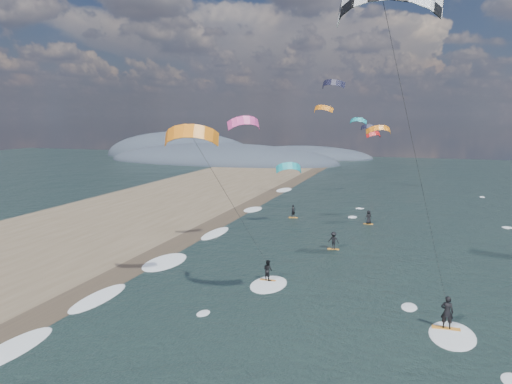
% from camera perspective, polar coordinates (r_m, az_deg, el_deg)
% --- Properties ---
extents(ground, '(260.00, 260.00, 0.00)m').
position_cam_1_polar(ground, '(27.18, -6.24, -18.73)').
color(ground, black).
rests_on(ground, ground).
extents(wet_sand_strip, '(3.00, 240.00, 0.00)m').
position_cam_1_polar(wet_sand_strip, '(40.78, -15.98, -9.42)').
color(wet_sand_strip, '#382D23').
rests_on(wet_sand_strip, ground).
extents(coastal_hills, '(80.00, 41.00, 15.00)m').
position_cam_1_polar(coastal_hills, '(141.45, -4.76, 3.77)').
color(coastal_hills, '#3D4756').
rests_on(coastal_hills, ground).
extents(kitesurfer_near_a, '(8.14, 8.70, 18.99)m').
position_cam_1_polar(kitesurfer_near_a, '(25.10, 15.65, 14.15)').
color(kitesurfer_near_a, orange).
rests_on(kitesurfer_near_a, ground).
extents(kitesurfer_near_b, '(6.98, 8.55, 12.66)m').
position_cam_1_polar(kitesurfer_near_b, '(33.68, -4.44, 0.89)').
color(kitesurfer_near_b, orange).
rests_on(kitesurfer_near_b, ground).
extents(far_kitesurfers, '(10.24, 13.61, 1.68)m').
position_cam_1_polar(far_kitesurfers, '(53.26, 9.25, -3.97)').
color(far_kitesurfers, orange).
rests_on(far_kitesurfers, ground).
extents(bg_kite_field, '(14.41, 70.31, 11.26)m').
position_cam_1_polar(bg_kite_field, '(82.45, 10.36, 8.09)').
color(bg_kite_field, '#D83F8C').
rests_on(bg_kite_field, ground).
extents(shoreline_surf, '(2.40, 79.40, 0.11)m').
position_cam_1_polar(shoreline_surf, '(44.01, -11.18, -7.89)').
color(shoreline_surf, white).
rests_on(shoreline_surf, ground).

